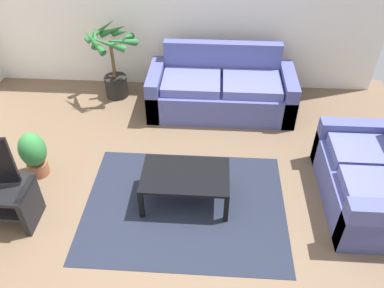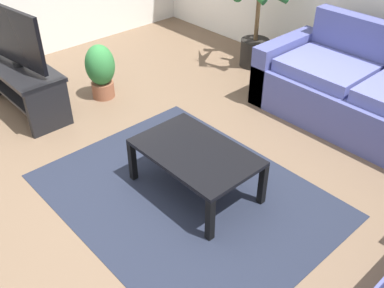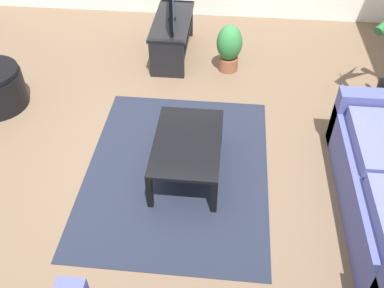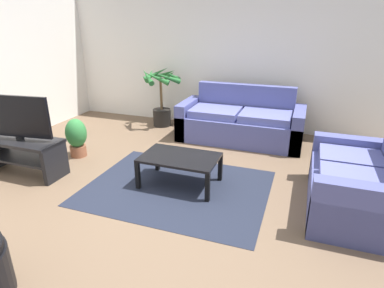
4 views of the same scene
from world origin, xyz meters
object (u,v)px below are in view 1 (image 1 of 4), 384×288
object	(u,v)px
coffee_table	(185,178)
potted_palm	(113,63)
potted_plant_small	(34,153)
couch_loveseat	(372,181)
couch_main	(221,91)

from	to	relation	value
coffee_table	potted_palm	distance (m)	2.45
coffee_table	potted_plant_small	xyz separation A→B (m)	(-1.79, 0.31, -0.02)
potted_plant_small	couch_loveseat	bearing A→B (deg)	-3.01
couch_main	potted_palm	bearing A→B (deg)	170.90
coffee_table	potted_plant_small	bearing A→B (deg)	170.20
couch_loveseat	potted_palm	size ratio (longest dim) A/B	1.31
couch_loveseat	potted_palm	bearing A→B (deg)	148.31
coffee_table	potted_plant_small	distance (m)	1.82
coffee_table	potted_palm	bearing A→B (deg)	120.19
couch_loveseat	coffee_table	xyz separation A→B (m)	(-2.01, -0.11, 0.04)
couch_loveseat	coffee_table	distance (m)	2.01
potted_plant_small	couch_main	bearing A→B (deg)	35.41
coffee_table	potted_palm	xyz separation A→B (m)	(-1.22, 2.10, 0.23)
couch_loveseat	potted_plant_small	size ratio (longest dim) A/B	2.48
potted_palm	couch_main	bearing A→B (deg)	-9.10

